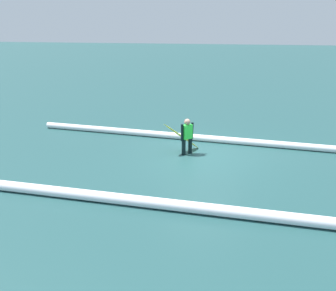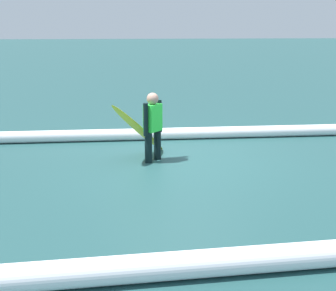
# 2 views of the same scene
# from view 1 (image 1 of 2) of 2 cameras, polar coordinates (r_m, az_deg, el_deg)

# --- Properties ---
(ground_plane) EXTENTS (193.65, 193.65, 0.00)m
(ground_plane) POSITION_cam_1_polar(r_m,az_deg,el_deg) (13.09, 5.25, -1.68)
(ground_plane) COLOR #204848
(surfer) EXTENTS (0.38, 0.45, 1.30)m
(surfer) POSITION_cam_1_polar(r_m,az_deg,el_deg) (13.08, 2.95, 1.67)
(surfer) COLOR black
(surfer) RESTS_ON ground_plane
(surfboard) EXTENTS (1.25, 1.37, 1.18)m
(surfboard) POSITION_cam_1_polar(r_m,az_deg,el_deg) (13.39, 2.14, 1.39)
(surfboard) COLOR yellow
(surfboard) RESTS_ON ground_plane
(wave_crest_foreground) EXTENTS (17.41, 0.72, 0.26)m
(wave_crest_foreground) POSITION_cam_1_polar(r_m,az_deg,el_deg) (14.60, 11.41, 0.62)
(wave_crest_foreground) COLOR white
(wave_crest_foreground) RESTS_ON ground_plane
(wave_crest_midground) EXTENTS (14.39, 0.61, 0.29)m
(wave_crest_midground) POSITION_cam_1_polar(r_m,az_deg,el_deg) (9.05, 14.21, -10.36)
(wave_crest_midground) COLOR white
(wave_crest_midground) RESTS_ON ground_plane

